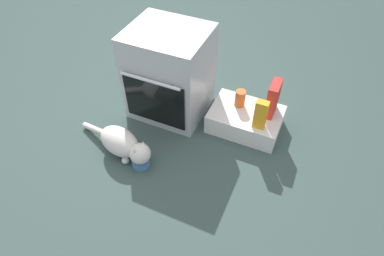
# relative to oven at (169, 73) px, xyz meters

# --- Properties ---
(ground) EXTENTS (8.00, 8.00, 0.00)m
(ground) POSITION_rel_oven_xyz_m (-0.02, -0.38, -0.37)
(ground) COLOR #384C47
(oven) EXTENTS (0.60, 0.57, 0.74)m
(oven) POSITION_rel_oven_xyz_m (0.00, 0.00, 0.00)
(oven) COLOR #B7BABF
(oven) RESTS_ON ground
(pantry_cabinet) EXTENTS (0.56, 0.39, 0.17)m
(pantry_cabinet) POSITION_rel_oven_xyz_m (0.65, 0.04, -0.28)
(pantry_cabinet) COLOR white
(pantry_cabinet) RESTS_ON ground
(food_bowl) EXTENTS (0.13, 0.13, 0.08)m
(food_bowl) POSITION_rel_oven_xyz_m (0.07, -0.65, -0.33)
(food_bowl) COLOR #4C7AB7
(food_bowl) RESTS_ON ground
(cat) EXTENTS (0.71, 0.28, 0.23)m
(cat) POSITION_rel_oven_xyz_m (-0.09, -0.61, -0.25)
(cat) COLOR silver
(cat) RESTS_ON ground
(juice_carton) EXTENTS (0.09, 0.06, 0.24)m
(juice_carton) POSITION_rel_oven_xyz_m (0.78, -0.08, -0.08)
(juice_carton) COLOR orange
(juice_carton) RESTS_ON pantry_cabinet
(sauce_jar) EXTENTS (0.08, 0.08, 0.14)m
(sauce_jar) POSITION_rel_oven_xyz_m (0.57, 0.09, -0.13)
(sauce_jar) COLOR #D16023
(sauce_jar) RESTS_ON pantry_cabinet
(cereal_box) EXTENTS (0.07, 0.18, 0.28)m
(cereal_box) POSITION_rel_oven_xyz_m (0.82, 0.10, -0.06)
(cereal_box) COLOR #B72D28
(cereal_box) RESTS_ON pantry_cabinet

